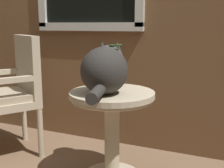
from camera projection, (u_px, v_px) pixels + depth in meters
name	position (u px, v px, depth m)	size (l,w,h in m)	color
wicker_side_table	(112.00, 119.00, 1.91)	(0.55, 0.55, 0.61)	beige
wicker_chair	(14.00, 89.00, 2.33)	(0.62, 0.61, 0.95)	beige
cat	(105.00, 69.00, 1.81)	(0.36, 0.66, 0.31)	#33302D
pewter_vase_with_ivy	(115.00, 74.00, 1.95)	(0.13, 0.13, 0.29)	#99999E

